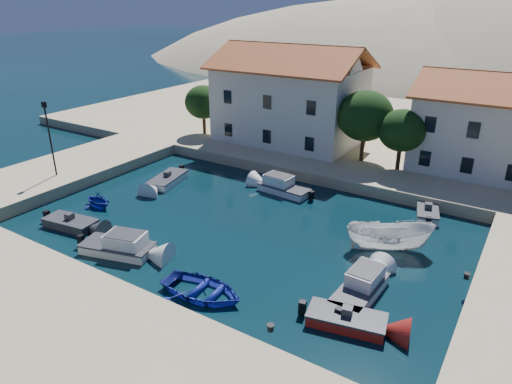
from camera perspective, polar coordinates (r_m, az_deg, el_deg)
ground at (r=25.77m, az=-15.05°, el=-12.91°), size 400.00×400.00×0.00m
quay_south at (r=22.90m, az=-26.68°, el=-18.51°), size 52.00×12.00×1.00m
quay_west at (r=44.71m, az=-22.59°, el=2.53°), size 8.00×20.00×1.00m
quay_north at (r=55.25m, az=16.54°, el=7.04°), size 80.00×36.00×1.00m
building_left at (r=47.87m, az=4.27°, el=12.26°), size 14.70×9.45×9.70m
building_mid at (r=43.70m, az=26.33°, el=7.97°), size 10.50×8.40×8.30m
trees at (r=41.82m, az=15.39°, el=8.40°), size 37.30×5.30×6.45m
lamppost at (r=41.26m, az=-24.47°, el=6.84°), size 0.35×0.25×6.22m
bollards at (r=25.82m, az=-4.68°, el=-8.95°), size 29.36×9.56×0.30m
motorboat_grey_sw at (r=34.56m, az=-22.16°, el=-3.62°), size 4.03×2.21×1.25m
cabin_cruiser_south at (r=30.13m, az=-16.93°, el=-6.45°), size 4.95×3.12×1.60m
rowboat_south at (r=25.46m, az=-6.71°, el=-12.67°), size 5.02×3.76×0.99m
motorboat_red_se at (r=23.58m, az=11.24°, el=-15.41°), size 4.08×2.44×1.25m
cabin_cruiser_east at (r=25.54m, az=12.85°, el=-11.72°), size 1.97×4.43×1.60m
boat_east at (r=30.54m, az=16.17°, el=-6.96°), size 5.78×4.36×2.11m
motorboat_white_ne at (r=35.84m, az=20.63°, el=-2.43°), size 2.28×3.49×1.25m
rowboat_west at (r=37.32m, az=-19.07°, el=-1.69°), size 2.75×2.42×1.36m
motorboat_white_west at (r=40.40m, az=-10.97°, el=1.52°), size 2.79×4.59×1.25m
cabin_cruiser_north at (r=37.59m, az=3.59°, el=0.57°), size 4.52×2.22×1.60m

